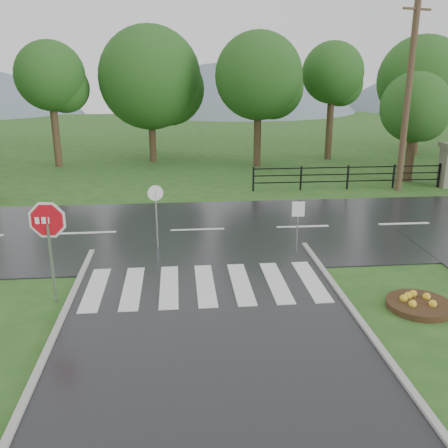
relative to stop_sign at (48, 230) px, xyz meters
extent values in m
plane|color=#29551C|center=(3.92, -4.42, -1.98)|extent=(120.00, 120.00, 0.00)
cube|color=black|center=(3.92, 5.58, -1.98)|extent=(90.00, 8.00, 0.04)
cube|color=silver|center=(0.92, 0.58, -1.92)|extent=(0.50, 2.80, 0.02)
cube|color=silver|center=(1.92, 0.58, -1.92)|extent=(0.50, 2.80, 0.02)
cube|color=silver|center=(2.92, 0.58, -1.92)|extent=(0.50, 2.80, 0.02)
cube|color=silver|center=(3.92, 0.58, -1.92)|extent=(0.50, 2.80, 0.02)
cube|color=silver|center=(4.92, 0.58, -1.92)|extent=(0.50, 2.80, 0.02)
cube|color=silver|center=(5.92, 0.58, -1.92)|extent=(0.50, 2.80, 0.02)
cube|color=silver|center=(6.92, 0.58, -1.92)|extent=(0.50, 2.80, 0.02)
cube|color=black|center=(11.67, 11.58, -1.58)|extent=(9.50, 0.05, 0.05)
cube|color=black|center=(11.67, 11.58, -1.23)|extent=(9.50, 0.05, 0.05)
cube|color=black|center=(11.67, 11.58, -0.88)|extent=(9.50, 0.05, 0.05)
cube|color=black|center=(6.92, 11.58, -1.38)|extent=(0.08, 0.08, 1.20)
cube|color=black|center=(16.42, 11.58, -1.38)|extent=(0.08, 0.08, 1.20)
sphere|color=slate|center=(11.92, 60.58, -19.26)|extent=(48.00, 48.00, 48.00)
sphere|color=slate|center=(39.92, 60.58, -14.94)|extent=(36.00, 36.00, 36.00)
cube|color=#939399|center=(0.00, 0.00, -0.92)|extent=(0.06, 0.06, 2.12)
cylinder|color=white|center=(0.00, 0.01, 0.25)|extent=(1.27, 0.16, 1.28)
cylinder|color=red|center=(0.00, 0.00, 0.25)|extent=(1.10, 0.15, 1.11)
cylinder|color=#332111|center=(9.24, -1.21, -1.90)|extent=(1.63, 1.63, 0.16)
cube|color=#939399|center=(7.00, 2.76, -1.14)|extent=(0.04, 0.04, 1.69)
cube|color=white|center=(7.00, 2.74, -0.43)|extent=(0.40, 0.05, 0.49)
cylinder|color=#939399|center=(2.50, 3.75, -0.96)|extent=(0.06, 0.06, 2.04)
cylinder|color=white|center=(2.50, 3.73, -0.04)|extent=(0.50, 0.12, 0.51)
cylinder|color=#473523|center=(14.10, 11.08, 2.53)|extent=(0.30, 0.30, 9.02)
cube|color=brown|center=(14.10, 11.08, 6.33)|extent=(1.55, 0.61, 0.10)
cylinder|color=#3D2B1C|center=(15.50, 13.08, -0.37)|extent=(0.48, 0.48, 3.22)
sphere|color=#1D4C17|center=(15.50, 13.08, 1.89)|extent=(3.58, 3.58, 3.58)
camera|label=1|loc=(3.25, -12.11, 3.85)|focal=40.00mm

